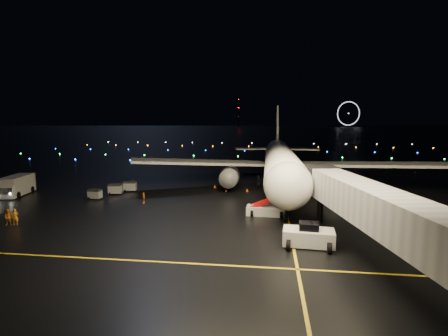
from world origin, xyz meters
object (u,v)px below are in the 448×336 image
Objects in this scene: belt_loader at (267,201)px; baggage_cart_2 at (115,189)px; baggage_cart_1 at (130,186)px; service_truck at (17,185)px; airliner at (280,144)px; crew_b at (9,217)px; pushback_tug at (309,234)px; baggage_cart_0 at (95,194)px; crew_a at (15,217)px; crew_c at (144,198)px.

baggage_cart_2 is at bearing 161.20° from belt_loader.
service_truck is at bearing -173.99° from baggage_cart_1.
service_truck is 4.22× the size of baggage_cart_2.
service_truck is 15.31m from baggage_cart_2.
airliner is 42.67m from crew_b.
pushback_tug is 34.48m from baggage_cart_2.
service_truck reaches higher than baggage_cart_0.
pushback_tug is (1.86, -31.08, -6.50)m from airliner.
crew_c is at bearing 10.67° from crew_a.
airliner reaches higher than baggage_cart_2.
airliner is 26.96× the size of baggage_cart_2.
service_truck is (-43.24, 17.32, 0.44)m from pushback_tug.
baggage_cart_2 is (-26.30, -11.20, -6.77)m from airliner.
airliner is at bearing 107.03° from crew_c.
crew_c is 8.37m from baggage_cart_0.
pushback_tug is 2.35× the size of baggage_cart_2.
baggage_cart_2 is at bearing -1.59° from service_truck.
service_truck is 5.30× the size of crew_c.
pushback_tug is 32.65m from crew_b.
crew_b is 1.06× the size of baggage_cart_0.
service_truck is at bearing 163.13° from pushback_tug.
crew_a is 15.95m from crew_c.
crew_b reaches higher than crew_c.
baggage_cart_1 is at bearing 6.08° from service_truck.
crew_b reaches higher than baggage_cart_2.
crew_c is 0.90× the size of baggage_cart_0.
belt_loader reaches higher than baggage_cart_2.
service_truck is (-41.38, -13.77, -6.07)m from airliner.
crew_b is 0.92× the size of baggage_cart_1.
pushback_tug reaches higher than crew_b.
baggage_cart_1 is at bearing -161.33° from airliner.
service_truck is 17.31m from baggage_cart_1.
belt_loader is 4.62× the size of crew_c.
baggage_cart_0 is 0.87× the size of baggage_cart_1.
pushback_tug is at bearing -45.82° from baggage_cart_2.
airliner is at bearing 12.46° from baggage_cart_2.
pushback_tug is 0.56× the size of service_truck.
baggage_cart_1 is 2.96m from baggage_cart_2.
baggage_cart_1 is (5.84, 20.25, -0.07)m from crew_b.
belt_loader is at bearing -21.31° from service_truck.
service_truck is at bearing 177.08° from baggage_cart_0.
pushback_tug is 34.92m from baggage_cart_1.
crew_b is at bearing -66.01° from crew_c.
service_truck is 4.50× the size of crew_b.
belt_loader is 3.61× the size of baggage_cart_1.
belt_loader reaches higher than crew_a.
airliner is at bearing 98.38° from pushback_tug.
crew_a reaches higher than baggage_cart_1.
service_truck is 4.15× the size of baggage_cart_1.
crew_a reaches higher than baggage_cart_0.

